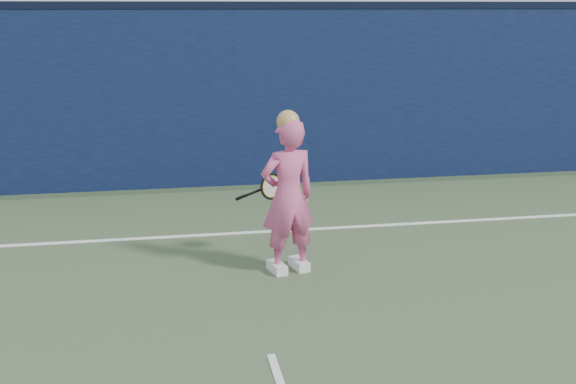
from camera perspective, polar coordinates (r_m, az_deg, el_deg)
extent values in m
cube|color=#0C1034|center=(10.48, -6.09, 7.35)|extent=(24.00, 0.40, 2.50)
cube|color=black|center=(10.40, -6.28, 14.47)|extent=(24.00, 0.42, 0.10)
imported|color=#D45287|center=(6.95, 0.00, -0.38)|extent=(0.63, 0.49, 1.52)
sphere|color=tan|center=(6.80, 0.00, 5.58)|extent=(0.22, 0.22, 0.22)
cube|color=white|center=(7.22, 0.87, -5.73)|extent=(0.18, 0.30, 0.10)
cube|color=white|center=(7.12, -0.88, -6.01)|extent=(0.18, 0.30, 0.10)
torus|color=black|center=(7.34, -1.30, 0.44)|extent=(0.27, 0.17, 0.28)
torus|color=yellow|center=(7.34, -1.30, 0.44)|extent=(0.22, 0.13, 0.23)
cylinder|color=beige|center=(7.34, -1.30, 0.44)|extent=(0.21, 0.12, 0.23)
cylinder|color=black|center=(7.30, -2.87, -0.09)|extent=(0.25, 0.10, 0.09)
cylinder|color=black|center=(7.28, -3.76, -0.44)|extent=(0.12, 0.06, 0.06)
cube|color=white|center=(8.31, -4.56, -3.29)|extent=(11.00, 0.08, 0.01)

